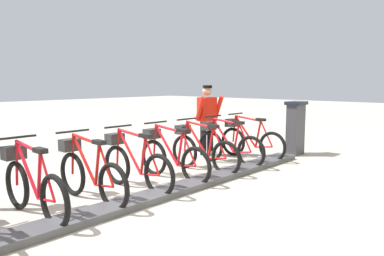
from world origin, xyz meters
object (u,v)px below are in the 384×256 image
Objects in this scene: bike_docked_4 at (134,163)px; bike_docked_5 at (89,173)px; payment_kiosk at (295,127)px; bike_docked_3 at (171,156)px; bike_docked_1 at (227,144)px; bike_docked_0 at (249,140)px; bike_docked_6 at (31,185)px; worker_near_rack at (207,117)px; bike_docked_2 at (201,150)px.

bike_docked_5 is at bearing 90.00° from bike_docked_4.
payment_kiosk is 0.74× the size of bike_docked_3.
bike_docked_1 is at bearing -90.00° from bike_docked_5.
bike_docked_6 is (0.00, 5.01, 0.00)m from bike_docked_0.
bike_docked_0 is at bearing -90.00° from bike_docked_5.
bike_docked_6 is (0.57, 6.12, -0.24)m from payment_kiosk.
payment_kiosk is 0.74× the size of bike_docked_4.
bike_docked_5 is 3.94m from worker_near_rack.
payment_kiosk reaches higher than bike_docked_4.
worker_near_rack is at bearing 21.97° from bike_docked_0.
bike_docked_6 is (0.00, 3.34, 0.00)m from bike_docked_2.
bike_docked_2 is (0.57, 2.78, -0.24)m from payment_kiosk.
payment_kiosk is 1.27m from bike_docked_0.
bike_docked_6 is (0.00, 1.67, 0.00)m from bike_docked_4.
bike_docked_0 is 3.34m from bike_docked_4.
bike_docked_1 and bike_docked_6 have the same top height.
worker_near_rack reaches higher than bike_docked_0.
bike_docked_3 is 1.00× the size of bike_docked_6.
bike_docked_2 and bike_docked_5 have the same top height.
bike_docked_4 and bike_docked_5 have the same top height.
bike_docked_5 is 1.04× the size of worker_near_rack.
worker_near_rack is at bearing -54.13° from bike_docked_2.
worker_near_rack is at bearing -76.17° from bike_docked_5.
bike_docked_5 is at bearing 90.00° from bike_docked_2.
bike_docked_3 is at bearing 90.00° from bike_docked_2.
bike_docked_3 is 2.51m from bike_docked_6.
worker_near_rack is (0.94, -2.13, 0.48)m from bike_docked_3.
bike_docked_0 is 4.18m from bike_docked_5.
bike_docked_4 is 1.67m from bike_docked_6.
bike_docked_2 is at bearing 78.38° from payment_kiosk.
payment_kiosk is 2.85m from bike_docked_2.
bike_docked_6 is 4.75m from worker_near_rack.
worker_near_rack is at bearing 44.58° from payment_kiosk.
bike_docked_3 and bike_docked_4 have the same top height.
bike_docked_2 is 1.00× the size of bike_docked_4.
bike_docked_5 and bike_docked_6 have the same top height.
worker_near_rack is at bearing -66.29° from bike_docked_3.
bike_docked_4 is (0.00, 1.67, 0.00)m from bike_docked_2.
bike_docked_4 is at bearing -90.00° from bike_docked_5.
payment_kiosk is at bearing -97.32° from bike_docked_4.
bike_docked_1 and bike_docked_4 have the same top height.
bike_docked_3 is 2.38m from worker_near_rack.
worker_near_rack is (0.94, -3.80, 0.48)m from bike_docked_5.
bike_docked_3 and bike_docked_6 have the same top height.
bike_docked_3 is 1.67m from bike_docked_5.
bike_docked_0 is at bearing -90.00° from bike_docked_2.
payment_kiosk is 5.32m from bike_docked_5.
bike_docked_1 is 1.00× the size of bike_docked_6.
bike_docked_5 is (0.57, 5.29, -0.24)m from payment_kiosk.
worker_near_rack is (0.94, -0.46, 0.48)m from bike_docked_1.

